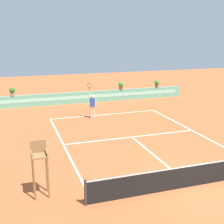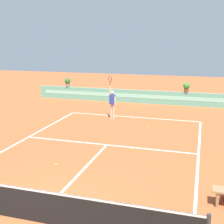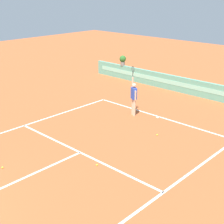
{
  "view_description": "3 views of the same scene",
  "coord_description": "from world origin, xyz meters",
  "px_view_note": "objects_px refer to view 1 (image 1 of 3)",
  "views": [
    {
      "loc": [
        -6.63,
        -9.61,
        6.0
      ],
      "look_at": [
        -0.46,
        8.78,
        1.0
      ],
      "focal_mm": 49.03,
      "sensor_mm": 36.0,
      "label": 1
    },
    {
      "loc": [
        4.09,
        -6.37,
        4.73
      ],
      "look_at": [
        -0.46,
        8.78,
        1.0
      ],
      "focal_mm": 48.92,
      "sensor_mm": 36.0,
      "label": 2
    },
    {
      "loc": [
        9.19,
        -1.47,
        6.3
      ],
      "look_at": [
        -0.46,
        8.78,
        1.0
      ],
      "focal_mm": 52.92,
      "sensor_mm": 36.0,
      "label": 3
    }
  ],
  "objects_px": {
    "tennis_player": "(92,104)",
    "tennis_ball_by_sideline": "(130,119)",
    "potted_plant_far_left": "(12,91)",
    "potted_plant_right": "(121,85)",
    "tennis_ball_near_baseline": "(132,156)",
    "tennis_ball_mid_court": "(153,136)",
    "potted_plant_far_right": "(157,83)",
    "umpire_chair": "(40,162)"
  },
  "relations": [
    {
      "from": "potted_plant_right",
      "to": "potted_plant_far_left",
      "type": "bearing_deg",
      "value": 180.0
    },
    {
      "from": "umpire_chair",
      "to": "tennis_ball_near_baseline",
      "type": "xyz_separation_m",
      "value": [
        4.67,
        2.31,
        -1.31
      ]
    },
    {
      "from": "tennis_player",
      "to": "tennis_ball_mid_court",
      "type": "distance_m",
      "value": 5.69
    },
    {
      "from": "tennis_player",
      "to": "potted_plant_right",
      "type": "xyz_separation_m",
      "value": [
        4.11,
        5.22,
        0.36
      ]
    },
    {
      "from": "potted_plant_far_right",
      "to": "tennis_ball_by_sideline",
      "type": "bearing_deg",
      "value": -129.29
    },
    {
      "from": "tennis_ball_mid_court",
      "to": "potted_plant_far_right",
      "type": "bearing_deg",
      "value": 62.53
    },
    {
      "from": "tennis_ball_by_sideline",
      "to": "potted_plant_far_right",
      "type": "bearing_deg",
      "value": 50.71
    },
    {
      "from": "tennis_player",
      "to": "tennis_ball_near_baseline",
      "type": "bearing_deg",
      "value": -90.08
    },
    {
      "from": "tennis_ball_near_baseline",
      "to": "tennis_ball_mid_court",
      "type": "relative_size",
      "value": 1.0
    },
    {
      "from": "tennis_ball_near_baseline",
      "to": "potted_plant_far_left",
      "type": "height_order",
      "value": "potted_plant_far_left"
    },
    {
      "from": "potted_plant_far_right",
      "to": "tennis_ball_near_baseline",
      "type": "bearing_deg",
      "value": -121.21
    },
    {
      "from": "tennis_ball_mid_court",
      "to": "tennis_ball_by_sideline",
      "type": "relative_size",
      "value": 1.0
    },
    {
      "from": "potted_plant_far_right",
      "to": "umpire_chair",
      "type": "bearing_deg",
      "value": -129.43
    },
    {
      "from": "potted_plant_far_right",
      "to": "potted_plant_right",
      "type": "xyz_separation_m",
      "value": [
        -3.65,
        0.0,
        0.0
      ]
    },
    {
      "from": "tennis_ball_by_sideline",
      "to": "tennis_ball_near_baseline",
      "type": "bearing_deg",
      "value": -111.26
    },
    {
      "from": "potted_plant_far_left",
      "to": "potted_plant_right",
      "type": "distance_m",
      "value": 9.5
    },
    {
      "from": "tennis_ball_mid_court",
      "to": "potted_plant_right",
      "type": "relative_size",
      "value": 0.09
    },
    {
      "from": "tennis_ball_mid_court",
      "to": "potted_plant_far_left",
      "type": "relative_size",
      "value": 0.09
    },
    {
      "from": "tennis_player",
      "to": "potted_plant_far_left",
      "type": "bearing_deg",
      "value": 135.93
    },
    {
      "from": "tennis_ball_mid_court",
      "to": "potted_plant_far_left",
      "type": "height_order",
      "value": "potted_plant_far_left"
    },
    {
      "from": "umpire_chair",
      "to": "tennis_player",
      "type": "relative_size",
      "value": 0.83
    },
    {
      "from": "tennis_ball_by_sideline",
      "to": "potted_plant_right",
      "type": "bearing_deg",
      "value": 75.72
    },
    {
      "from": "tennis_player",
      "to": "tennis_ball_by_sideline",
      "type": "distance_m",
      "value": 2.94
    },
    {
      "from": "potted_plant_far_left",
      "to": "potted_plant_right",
      "type": "height_order",
      "value": "same"
    },
    {
      "from": "potted_plant_far_left",
      "to": "potted_plant_right",
      "type": "relative_size",
      "value": 1.0
    },
    {
      "from": "umpire_chair",
      "to": "potted_plant_far_right",
      "type": "bearing_deg",
      "value": 50.57
    },
    {
      "from": "tennis_player",
      "to": "tennis_ball_by_sideline",
      "type": "relative_size",
      "value": 38.01
    },
    {
      "from": "tennis_player",
      "to": "tennis_ball_near_baseline",
      "type": "distance_m",
      "value": 7.67
    },
    {
      "from": "umpire_chair",
      "to": "potted_plant_far_left",
      "type": "relative_size",
      "value": 2.96
    },
    {
      "from": "potted_plant_far_right",
      "to": "tennis_ball_mid_court",
      "type": "bearing_deg",
      "value": -117.47
    },
    {
      "from": "umpire_chair",
      "to": "tennis_player",
      "type": "bearing_deg",
      "value": 64.71
    },
    {
      "from": "tennis_player",
      "to": "potted_plant_far_left",
      "type": "height_order",
      "value": "tennis_player"
    },
    {
      "from": "umpire_chair",
      "to": "tennis_ball_mid_court",
      "type": "relative_size",
      "value": 31.47
    },
    {
      "from": "umpire_chair",
      "to": "potted_plant_far_right",
      "type": "relative_size",
      "value": 2.96
    },
    {
      "from": "tennis_ball_near_baseline",
      "to": "tennis_ball_mid_court",
      "type": "bearing_deg",
      "value": 46.42
    },
    {
      "from": "tennis_player",
      "to": "umpire_chair",
      "type": "bearing_deg",
      "value": -115.29
    },
    {
      "from": "umpire_chair",
      "to": "potted_plant_right",
      "type": "height_order",
      "value": "umpire_chair"
    },
    {
      "from": "potted_plant_far_left",
      "to": "potted_plant_right",
      "type": "xyz_separation_m",
      "value": [
        9.5,
        0.0,
        0.0
      ]
    },
    {
      "from": "umpire_chair",
      "to": "potted_plant_right",
      "type": "relative_size",
      "value": 2.96
    },
    {
      "from": "tennis_ball_near_baseline",
      "to": "potted_plant_right",
      "type": "relative_size",
      "value": 0.09
    },
    {
      "from": "tennis_ball_near_baseline",
      "to": "tennis_ball_by_sideline",
      "type": "relative_size",
      "value": 1.0
    },
    {
      "from": "potted_plant_far_left",
      "to": "potted_plant_far_right",
      "type": "bearing_deg",
      "value": 0.0
    }
  ]
}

